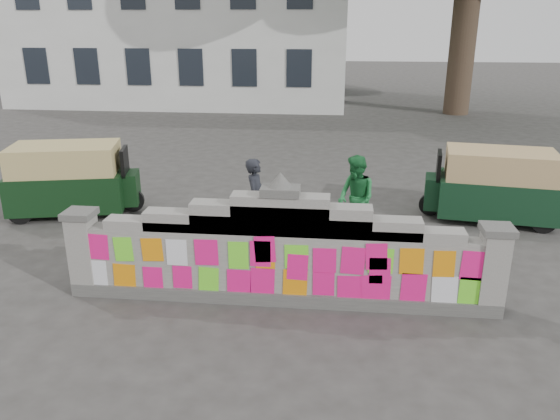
{
  "coord_description": "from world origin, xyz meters",
  "views": [
    {
      "loc": [
        0.78,
        -7.29,
        4.03
      ],
      "look_at": [
        -0.11,
        1.0,
        1.1
      ],
      "focal_mm": 35.0,
      "sensor_mm": 36.0,
      "label": 1
    }
  ],
  "objects_px": {
    "rickshaw_left": "(71,178)",
    "rickshaw_right": "(494,185)",
    "pedestrian": "(356,198)",
    "cyclist_rider": "(256,212)",
    "cyclist_bike": "(256,228)"
  },
  "relations": [
    {
      "from": "rickshaw_left",
      "to": "rickshaw_right",
      "type": "relative_size",
      "value": 1.02
    },
    {
      "from": "cyclist_rider",
      "to": "rickshaw_right",
      "type": "bearing_deg",
      "value": -60.92
    },
    {
      "from": "rickshaw_left",
      "to": "rickshaw_right",
      "type": "bearing_deg",
      "value": -9.56
    },
    {
      "from": "pedestrian",
      "to": "rickshaw_left",
      "type": "height_order",
      "value": "pedestrian"
    },
    {
      "from": "rickshaw_right",
      "to": "cyclist_rider",
      "type": "bearing_deg",
      "value": 32.91
    },
    {
      "from": "pedestrian",
      "to": "rickshaw_left",
      "type": "distance_m",
      "value": 6.11
    },
    {
      "from": "pedestrian",
      "to": "cyclist_bike",
      "type": "bearing_deg",
      "value": -99.21
    },
    {
      "from": "cyclist_bike",
      "to": "cyclist_rider",
      "type": "distance_m",
      "value": 0.3
    },
    {
      "from": "cyclist_bike",
      "to": "pedestrian",
      "type": "height_order",
      "value": "pedestrian"
    },
    {
      "from": "cyclist_bike",
      "to": "rickshaw_right",
      "type": "relative_size",
      "value": 0.6
    },
    {
      "from": "cyclist_bike",
      "to": "rickshaw_left",
      "type": "distance_m",
      "value": 4.56
    },
    {
      "from": "pedestrian",
      "to": "rickshaw_left",
      "type": "xyz_separation_m",
      "value": [
        -6.05,
        0.81,
        -0.03
      ]
    },
    {
      "from": "cyclist_rider",
      "to": "rickshaw_left",
      "type": "relative_size",
      "value": 0.52
    },
    {
      "from": "pedestrian",
      "to": "cyclist_rider",
      "type": "bearing_deg",
      "value": -99.21
    },
    {
      "from": "cyclist_bike",
      "to": "rickshaw_right",
      "type": "bearing_deg",
      "value": -60.92
    }
  ]
}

